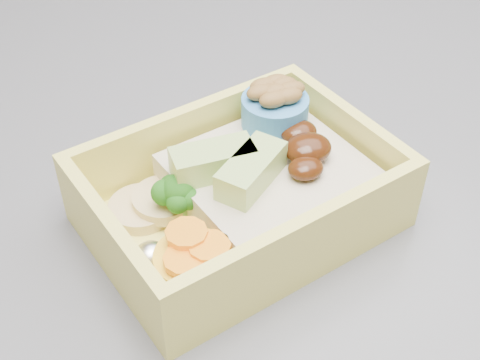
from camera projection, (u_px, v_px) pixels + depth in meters
name	position (u px, v px, depth m)	size (l,w,h in m)	color
bento_box	(246.00, 189.00, 0.45)	(0.23, 0.19, 0.07)	#EADF60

